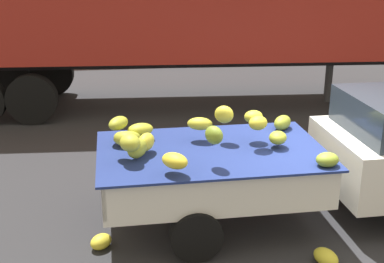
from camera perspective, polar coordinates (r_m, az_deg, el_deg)
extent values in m
plane|color=#28282B|center=(7.58, 13.63, -9.21)|extent=(220.00, 220.00, 0.00)
cube|color=gray|center=(17.21, 1.49, 7.71)|extent=(80.00, 0.80, 0.16)
cube|color=silver|center=(6.99, 2.08, -5.83)|extent=(2.91, 1.85, 0.08)
cube|color=silver|center=(7.67, 0.88, -1.38)|extent=(2.86, 0.14, 0.44)
cube|color=silver|center=(6.12, 3.64, -6.99)|extent=(2.86, 0.14, 0.44)
cube|color=silver|center=(7.27, 13.04, -3.09)|extent=(0.10, 1.76, 0.44)
cube|color=silver|center=(6.77, -9.66, -4.55)|extent=(0.10, 1.76, 0.44)
cube|color=#B21914|center=(7.71, 0.84, -1.58)|extent=(2.74, 0.10, 0.07)
cube|color=navy|center=(6.80, 2.13, -2.09)|extent=(3.03, 1.97, 0.03)
ellipsoid|color=#9CA32A|center=(6.90, 9.46, -0.68)|extent=(0.32, 0.36, 0.17)
ellipsoid|color=gold|center=(6.31, -6.85, -1.26)|extent=(0.32, 0.35, 0.21)
ellipsoid|color=#929E2A|center=(7.64, 9.95, 0.98)|extent=(0.40, 0.42, 0.21)
ellipsoid|color=yellow|center=(5.98, -1.91, -3.25)|extent=(0.41, 0.42, 0.18)
ellipsoid|color=#A5A82B|center=(7.03, -8.13, 0.91)|extent=(0.36, 0.43, 0.17)
ellipsoid|color=gold|center=(6.42, -7.40, -0.86)|extent=(0.39, 0.39, 0.18)
ellipsoid|color=#9DA52B|center=(6.45, -6.06, -1.87)|extent=(0.35, 0.40, 0.24)
ellipsoid|color=yellow|center=(6.62, -5.10, -1.16)|extent=(0.31, 0.39, 0.23)
ellipsoid|color=gold|center=(7.02, 0.87, 0.86)|extent=(0.39, 0.31, 0.17)
ellipsoid|color=gold|center=(7.10, -5.73, 0.20)|extent=(0.43, 0.36, 0.17)
ellipsoid|color=gold|center=(6.95, 3.56, 1.89)|extent=(0.33, 0.31, 0.24)
ellipsoid|color=gold|center=(7.03, 6.80, 1.64)|extent=(0.34, 0.33, 0.17)
ellipsoid|color=#A1A52A|center=(6.90, -7.17, -0.75)|extent=(0.38, 0.24, 0.19)
ellipsoid|color=gold|center=(6.78, 7.30, 0.94)|extent=(0.35, 0.35, 0.18)
ellipsoid|color=olive|center=(6.13, 2.44, -0.39)|extent=(0.28, 0.33, 0.22)
ellipsoid|color=olive|center=(6.46, 14.71, -3.02)|extent=(0.34, 0.32, 0.17)
cylinder|color=black|center=(8.74, 19.15, -3.49)|extent=(0.65, 0.22, 0.64)
cylinder|color=black|center=(7.81, -1.58, -5.09)|extent=(0.65, 0.22, 0.64)
cylinder|color=black|center=(6.32, 0.48, -11.42)|extent=(0.65, 0.22, 0.64)
cube|color=black|center=(12.38, 0.32, 7.93)|extent=(11.05, 0.96, 0.30)
cylinder|color=black|center=(13.88, -15.18, 6.15)|extent=(1.09, 0.35, 1.08)
cylinder|color=black|center=(11.60, -17.24, 3.42)|extent=(1.09, 0.35, 1.08)
cylinder|color=black|center=(14.12, -19.50, 5.93)|extent=(1.09, 0.35, 1.08)
cylinder|color=#38383A|center=(13.15, 14.87, 5.85)|extent=(0.18, 0.18, 1.25)
ellipsoid|color=gold|center=(6.74, -10.01, -11.87)|extent=(0.37, 0.37, 0.18)
ellipsoid|color=gold|center=(6.53, 14.55, -13.28)|extent=(0.35, 0.41, 0.19)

